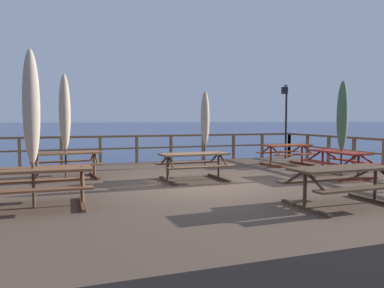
# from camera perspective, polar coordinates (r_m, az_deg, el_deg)

# --- Properties ---
(ground_plane) EXTENTS (600.00, 600.00, 0.00)m
(ground_plane) POSITION_cam_1_polar(r_m,az_deg,el_deg) (10.34, 1.55, -9.61)
(ground_plane) COLOR navy
(wooden_deck) EXTENTS (12.94, 10.93, 0.68)m
(wooden_deck) POSITION_cam_1_polar(r_m,az_deg,el_deg) (10.27, 1.56, -7.77)
(wooden_deck) COLOR brown
(wooden_deck) RESTS_ON ground
(railing_waterside_far) EXTENTS (12.74, 0.10, 1.09)m
(railing_waterside_far) POSITION_cam_1_polar(r_m,az_deg,el_deg) (15.17, -5.74, 0.01)
(railing_waterside_far) COLOR brown
(railing_waterside_far) RESTS_ON wooden_deck
(railing_side_right) EXTENTS (0.10, 10.73, 1.09)m
(railing_side_right) POSITION_cam_1_polar(r_m,az_deg,el_deg) (13.72, 26.99, -0.79)
(railing_side_right) COLOR brown
(railing_side_right) RESTS_ON wooden_deck
(picnic_table_front_right) EXTENTS (1.42, 1.86, 0.78)m
(picnic_table_front_right) POSITION_cam_1_polar(r_m,az_deg,el_deg) (12.07, 21.34, -2.00)
(picnic_table_front_right) COLOR maroon
(picnic_table_front_right) RESTS_ON wooden_deck
(picnic_table_mid_left) EXTENTS (1.92, 1.44, 0.78)m
(picnic_table_mid_left) POSITION_cam_1_polar(r_m,az_deg,el_deg) (10.57, 0.28, -2.51)
(picnic_table_mid_left) COLOR brown
(picnic_table_mid_left) RESTS_ON wooden_deck
(picnic_table_mid_centre) EXTENTS (2.05, 1.56, 0.78)m
(picnic_table_mid_centre) POSITION_cam_1_polar(r_m,az_deg,el_deg) (11.50, -18.41, -2.19)
(picnic_table_mid_centre) COLOR brown
(picnic_table_mid_centre) RESTS_ON wooden_deck
(picnic_table_back_left) EXTENTS (2.04, 1.45, 0.78)m
(picnic_table_back_left) POSITION_cam_1_polar(r_m,az_deg,el_deg) (7.88, -22.26, -4.90)
(picnic_table_back_left) COLOR brown
(picnic_table_back_left) RESTS_ON wooden_deck
(picnic_table_back_right) EXTENTS (1.86, 1.50, 0.78)m
(picnic_table_back_right) POSITION_cam_1_polar(r_m,az_deg,el_deg) (14.58, 14.09, -0.92)
(picnic_table_back_right) COLOR #993819
(picnic_table_back_right) RESTS_ON wooden_deck
(picnic_table_front_left) EXTENTS (2.16, 1.46, 0.78)m
(picnic_table_front_left) POSITION_cam_1_polar(r_m,az_deg,el_deg) (8.04, 21.64, -4.70)
(picnic_table_front_left) COLOR brown
(picnic_table_front_left) RESTS_ON wooden_deck
(patio_umbrella_tall_front) EXTENTS (0.32, 0.32, 2.84)m
(patio_umbrella_tall_front) POSITION_cam_1_polar(r_m,az_deg,el_deg) (11.99, 21.71, 3.93)
(patio_umbrella_tall_front) COLOR #4C3828
(patio_umbrella_tall_front) RESTS_ON wooden_deck
(patio_umbrella_tall_back_left) EXTENTS (0.32, 0.32, 2.73)m
(patio_umbrella_tall_back_left) POSITION_cam_1_polar(r_m,az_deg,el_deg) (13.79, 1.98, 3.85)
(patio_umbrella_tall_back_left) COLOR #4C3828
(patio_umbrella_tall_back_left) RESTS_ON wooden_deck
(patio_umbrella_short_back) EXTENTS (0.32, 0.32, 2.99)m
(patio_umbrella_short_back) POSITION_cam_1_polar(r_m,az_deg,el_deg) (11.38, -18.63, 4.52)
(patio_umbrella_short_back) COLOR #4C3828
(patio_umbrella_short_back) RESTS_ON wooden_deck
(patio_umbrella_short_front) EXTENTS (0.32, 0.32, 3.04)m
(patio_umbrella_short_front) POSITION_cam_1_polar(r_m,az_deg,el_deg) (7.86, -23.06, 5.09)
(patio_umbrella_short_front) COLOR #4C3828
(patio_umbrella_short_front) RESTS_ON wooden_deck
(lamp_post_hooked) EXTENTS (0.51, 0.55, 3.20)m
(lamp_post_hooked) POSITION_cam_1_polar(r_m,az_deg,el_deg) (16.80, 13.92, 5.00)
(lamp_post_hooked) COLOR black
(lamp_post_hooked) RESTS_ON wooden_deck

